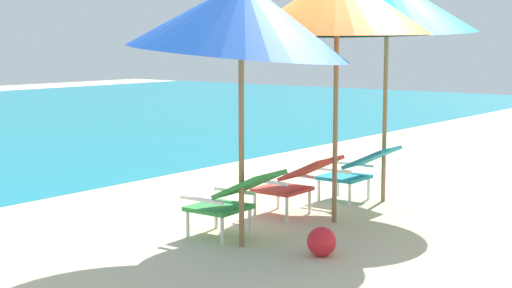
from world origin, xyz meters
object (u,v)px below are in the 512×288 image
Objects in this scene: beach_umbrella_left at (241,17)px; lounge_chair_center at (296,180)px; lounge_chair_right at (357,168)px; beach_umbrella_center at (337,3)px; lounge_chair_left at (233,197)px; beach_umbrella_right at (387,5)px; beach_ball at (322,242)px.

lounge_chair_center is at bearing 13.18° from beach_umbrella_left.
beach_umbrella_center is at bearing -162.15° from lounge_chair_right.
beach_umbrella_left is (-0.18, -0.25, 1.68)m from lounge_chair_left.
lounge_chair_right is 0.34× the size of beach_umbrella_left.
lounge_chair_right is 2.89m from beach_umbrella_left.
beach_umbrella_right is at bearing -7.15° from lounge_chair_left.
lounge_chair_center is 0.34× the size of beach_umbrella_center.
lounge_chair_center is (1.11, 0.05, 0.00)m from lounge_chair_left.
lounge_chair_right is at bearing 23.05° from beach_ball.
lounge_chair_right is at bearing -7.19° from lounge_chair_center.
beach_ball is at bearing -136.26° from lounge_chair_center.
beach_umbrella_right reaches higher than beach_umbrella_center.
beach_umbrella_center is at bearing -175.34° from beach_umbrella_right.
beach_ball is (0.20, -0.75, -1.95)m from beach_umbrella_left.
beach_umbrella_center reaches higher than lounge_chair_left.
beach_umbrella_center reaches higher than lounge_chair_right.
beach_umbrella_center is 2.48m from beach_ball.
lounge_chair_right reaches higher than beach_ball.
beach_umbrella_center is (1.16, -0.40, 1.85)m from lounge_chair_left.
beach_ball is at bearing -156.95° from lounge_chair_right.
lounge_chair_left is at bearing 90.93° from beach_ball.
beach_umbrella_left is 2.10m from beach_ball.
lounge_chair_center is 1.54m from beach_ball.
lounge_chair_center is at bearing 164.59° from beach_umbrella_right.
lounge_chair_center is at bearing 96.51° from beach_umbrella_center.
lounge_chair_right is at bearing 4.12° from beach_umbrella_left.
lounge_chair_left is 0.35× the size of beach_umbrella_center.
lounge_chair_left is 2.17m from lounge_chair_right.
beach_umbrella_right is 3.28m from beach_ball.
beach_umbrella_right reaches higher than beach_ball.
lounge_chair_right is (1.05, -0.13, 0.00)m from lounge_chair_center.
beach_umbrella_left is 1.01× the size of beach_umbrella_center.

